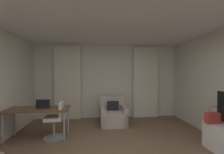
% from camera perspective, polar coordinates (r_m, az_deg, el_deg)
% --- Properties ---
extents(wall_window, '(5.12, 0.06, 2.60)m').
position_cam_1_polar(wall_window, '(5.66, -1.77, -1.49)').
color(wall_window, beige).
rests_on(wall_window, ground).
extents(ceiling, '(5.12, 6.12, 0.06)m').
position_cam_1_polar(ceiling, '(2.85, 2.35, 23.20)').
color(ceiling, white).
rests_on(ceiling, wall_left).
extents(curtain_left_panel, '(0.90, 0.06, 2.50)m').
position_cam_1_polar(curtain_left_panel, '(5.62, -15.83, -2.06)').
color(curtain_left_panel, beige).
rests_on(curtain_left_panel, ground).
extents(curtain_right_panel, '(0.90, 0.06, 2.50)m').
position_cam_1_polar(curtain_right_panel, '(5.79, 12.04, -1.95)').
color(curtain_right_panel, beige).
rests_on(curtain_right_panel, ground).
extents(armchair, '(0.78, 0.85, 0.83)m').
position_cam_1_polar(armchair, '(5.03, 0.45, -13.65)').
color(armchair, '#B2A899').
rests_on(armchair, ground).
extents(desk, '(1.42, 0.61, 0.74)m').
position_cam_1_polar(desk, '(4.25, -25.22, -11.02)').
color(desk, brown).
rests_on(desk, ground).
extents(desk_chair, '(0.48, 0.48, 0.88)m').
position_cam_1_polar(desk_chair, '(4.16, -19.71, -15.23)').
color(desk_chair, gray).
rests_on(desk_chair, ground).
extents(laptop, '(0.32, 0.25, 0.22)m').
position_cam_1_polar(laptop, '(4.19, -23.46, -9.67)').
color(laptop, '#2D2D33').
rests_on(laptop, desk).
extents(handbag_primary, '(0.30, 0.14, 0.37)m').
position_cam_1_polar(handbag_primary, '(3.97, 32.79, -12.20)').
color(handbag_primary, '#B73833').
rests_on(handbag_primary, tv_console).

